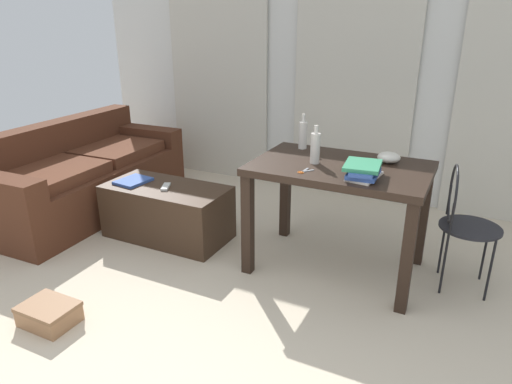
{
  "coord_description": "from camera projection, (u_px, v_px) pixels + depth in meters",
  "views": [
    {
      "loc": [
        1.13,
        -1.03,
        1.7
      ],
      "look_at": [
        -0.35,
        1.94,
        0.43
      ],
      "focal_mm": 32.3,
      "sensor_mm": 36.0,
      "label": 1
    }
  ],
  "objects": [
    {
      "name": "ground_plane",
      "position": [
        259.0,
        293.0,
        3.02
      ],
      "size": [
        8.11,
        8.11,
        0.0
      ],
      "primitive_type": "plane",
      "color": "beige"
    },
    {
      "name": "wire_chair",
      "position": [
        461.0,
        215.0,
        2.93
      ],
      "size": [
        0.38,
        0.4,
        0.84
      ],
      "color": "black",
      "rests_on": "ground"
    },
    {
      "name": "bottle_far",
      "position": [
        303.0,
        135.0,
        3.4
      ],
      "size": [
        0.06,
        0.06,
        0.26
      ],
      "color": "beige",
      "rests_on": "craft_table"
    },
    {
      "name": "scissors",
      "position": [
        304.0,
        171.0,
        2.92
      ],
      "size": [
        0.08,
        0.12,
        0.0
      ],
      "color": "#9EA0A5",
      "rests_on": "craft_table"
    },
    {
      "name": "couch",
      "position": [
        82.0,
        177.0,
        4.25
      ],
      "size": [
        0.92,
        1.98,
        0.79
      ],
      "color": "#4C2819",
      "rests_on": "ground"
    },
    {
      "name": "wall_back",
      "position": [
        356.0,
        70.0,
        4.33
      ],
      "size": [
        5.73,
        0.1,
        2.45
      ],
      "primitive_type": "cube",
      "color": "silver",
      "rests_on": "ground"
    },
    {
      "name": "craft_table",
      "position": [
        340.0,
        182.0,
        3.1
      ],
      "size": [
        1.16,
        0.76,
        0.77
      ],
      "color": "black",
      "rests_on": "ground"
    },
    {
      "name": "curtains",
      "position": [
        353.0,
        90.0,
        4.32
      ],
      "size": [
        4.08,
        0.03,
        2.1
      ],
      "color": "beige",
      "rests_on": "ground"
    },
    {
      "name": "bowl",
      "position": [
        389.0,
        157.0,
        3.1
      ],
      "size": [
        0.15,
        0.15,
        0.07
      ],
      "primitive_type": "ellipsoid",
      "color": "beige",
      "rests_on": "craft_table"
    },
    {
      "name": "book_stack",
      "position": [
        363.0,
        170.0,
        2.8
      ],
      "size": [
        0.24,
        0.3,
        0.09
      ],
      "color": "silver",
      "rests_on": "craft_table"
    },
    {
      "name": "magazine",
      "position": [
        133.0,
        181.0,
        3.73
      ],
      "size": [
        0.24,
        0.28,
        0.02
      ],
      "primitive_type": "cube",
      "rotation": [
        0.0,
        0.0,
        -0.11
      ],
      "color": "#33519E",
      "rests_on": "coffee_table"
    },
    {
      "name": "bottle_near",
      "position": [
        315.0,
        148.0,
        3.06
      ],
      "size": [
        0.06,
        0.06,
        0.26
      ],
      "color": "beige",
      "rests_on": "craft_table"
    },
    {
      "name": "coffee_table",
      "position": [
        167.0,
        212.0,
        3.72
      ],
      "size": [
        0.99,
        0.5,
        0.44
      ],
      "color": "#382619",
      "rests_on": "ground"
    },
    {
      "name": "shoebox",
      "position": [
        49.0,
        314.0,
        2.7
      ],
      "size": [
        0.31,
        0.24,
        0.13
      ],
      "color": "#996B47",
      "rests_on": "ground"
    },
    {
      "name": "tv_remote_primary",
      "position": [
        166.0,
        187.0,
        3.61
      ],
      "size": [
        0.11,
        0.16,
        0.02
      ],
      "primitive_type": "cube",
      "rotation": [
        0.0,
        0.0,
        0.45
      ],
      "color": "#B7B7B2",
      "rests_on": "coffee_table"
    }
  ]
}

